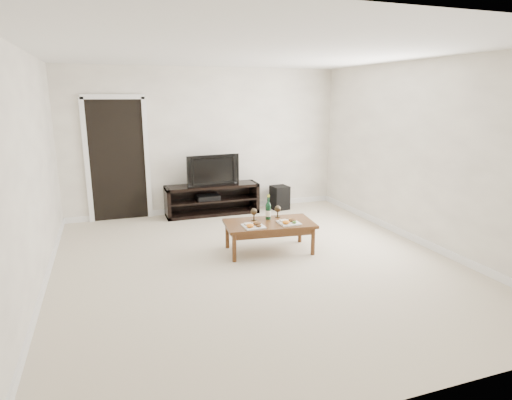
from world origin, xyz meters
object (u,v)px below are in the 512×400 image
object	(u,v)px
coffee_table	(269,237)
television	(212,170)
media_console	(212,199)
subwoofer	(280,198)

from	to	relation	value
coffee_table	television	bearing A→B (deg)	97.62
media_console	subwoofer	bearing A→B (deg)	-3.00
media_console	subwoofer	distance (m)	1.30
coffee_table	media_console	bearing A→B (deg)	97.62
media_console	television	size ratio (longest dim) A/B	1.75
media_console	television	bearing A→B (deg)	0.00
television	coffee_table	xyz separation A→B (m)	(0.29, -2.13, -0.62)
television	subwoofer	bearing A→B (deg)	-8.33
television	coffee_table	distance (m)	2.24
media_console	coffee_table	size ratio (longest dim) A/B	1.39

